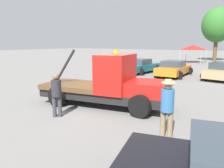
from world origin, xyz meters
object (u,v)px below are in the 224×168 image
tow_truck (110,85)px  parked_car_orange (174,69)px  canopy_tent_red (194,47)px  tree_center (217,25)px  parked_car_tan (224,71)px  person_at_hood (56,92)px  parked_car_teal (140,66)px  traffic_cone (95,85)px  person_near_truck (167,104)px

tow_truck → parked_car_orange: bearing=82.8°
canopy_tent_red → tree_center: 6.56m
canopy_tent_red → tree_center: tree_center is taller
parked_car_orange → canopy_tent_red: size_ratio=1.63×
parked_car_orange → parked_car_tan: size_ratio=1.02×
person_at_hood → tree_center: size_ratio=0.20×
tow_truck → parked_car_orange: (-1.01, 10.56, -0.32)m
parked_car_teal → person_at_hood: bearing=-162.1°
traffic_cone → person_near_truck: bearing=-33.7°
parked_car_orange → traffic_cone: size_ratio=8.82×
person_at_hood → traffic_cone: bearing=-20.6°
person_near_truck → parked_car_tan: bearing=-13.5°
parked_car_orange → traffic_cone: parked_car_orange is taller
parked_car_teal → canopy_tent_red: size_ratio=1.50×
person_at_hood → canopy_tent_red: (-2.62, 27.10, 1.22)m
tow_truck → parked_car_tan: tow_truck is taller
parked_car_orange → parked_car_teal: bearing=84.6°
person_near_truck → parked_car_orange: 13.00m
parked_car_teal → parked_car_tan: (7.07, 0.48, 0.00)m
person_near_truck → tree_center: tree_center is taller
tow_truck → parked_car_orange: 10.61m
parked_car_orange → canopy_tent_red: 14.52m
person_near_truck → parked_car_teal: bearing=15.6°
parked_car_tan → canopy_tent_red: canopy_tent_red is taller
tree_center → tow_truck: bearing=-86.9°
person_near_truck → person_at_hood: size_ratio=1.07×
person_at_hood → traffic_cone: (-2.14, 4.80, -0.70)m
tow_truck → canopy_tent_red: size_ratio=2.05×
parked_car_teal → tow_truck: bearing=-155.1°
tow_truck → parked_car_orange: tow_truck is taller
tow_truck → person_at_hood: bearing=-122.5°
person_near_truck → parked_car_orange: bearing=3.4°
person_near_truck → tree_center: size_ratio=0.22×
traffic_cone → parked_car_teal: bearing=99.3°
tree_center → traffic_cone: 28.16m
person_at_hood → tree_center: (-0.77, 32.42, 4.57)m
tow_truck → person_near_truck: size_ratio=3.42×
parked_car_orange → traffic_cone: 8.32m
parked_car_tan → parked_car_teal: bearing=99.3°
person_near_truck → canopy_tent_red: size_ratio=0.60×
parked_car_orange → tow_truck: bearing=-177.7°
tow_truck → person_near_truck: (3.30, -1.70, 0.07)m
person_near_truck → tree_center: bearing=-7.2°
parked_car_orange → canopy_tent_red: (-2.45, 14.23, 1.53)m
traffic_cone → person_at_hood: bearing=-66.0°
person_at_hood → parked_car_teal: bearing=-29.7°
person_near_truck → parked_car_tan: person_near_truck is taller
tow_truck → parked_car_tan: bearing=63.5°
person_at_hood → canopy_tent_red: size_ratio=0.56×
parked_car_orange → person_near_truck: bearing=-163.8°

